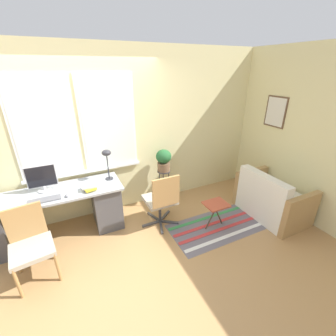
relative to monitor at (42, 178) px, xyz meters
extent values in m
plane|color=tan|center=(0.63, -0.42, -0.95)|extent=(14.00, 14.00, 0.00)
cube|color=beige|center=(0.63, 0.29, 0.40)|extent=(9.00, 0.06, 2.70)
cube|color=white|center=(0.15, 0.25, 0.61)|extent=(0.84, 0.02, 1.48)
cube|color=white|center=(0.15, 0.24, 0.61)|extent=(0.77, 0.01, 1.41)
cube|color=white|center=(1.05, 0.25, 0.61)|extent=(0.84, 0.02, 1.48)
cube|color=white|center=(1.05, 0.24, 0.61)|extent=(0.77, 0.01, 1.41)
cube|color=white|center=(0.60, 0.25, -0.12)|extent=(1.79, 0.11, 0.04)
cube|color=beige|center=(3.84, -0.42, 0.40)|extent=(0.06, 9.00, 2.70)
cube|color=brown|center=(3.80, -0.50, 0.70)|extent=(0.02, 0.41, 0.53)
cube|color=silver|center=(3.80, -0.50, 0.70)|extent=(0.01, 0.36, 0.48)
cube|color=#9EA3A8|center=(0.05, -0.11, -0.21)|extent=(2.00, 0.63, 0.03)
cube|color=#4C4C51|center=(0.81, -0.11, -0.59)|extent=(0.40, 0.55, 0.72)
cylinder|color=silver|center=(0.00, 0.00, -0.19)|extent=(0.18, 0.18, 0.02)
cylinder|color=silver|center=(0.00, 0.00, -0.15)|extent=(0.04, 0.04, 0.07)
cube|color=silver|center=(0.00, 0.00, 0.03)|extent=(0.39, 0.02, 0.32)
cube|color=black|center=(0.00, -0.01, 0.03)|extent=(0.36, 0.01, 0.30)
cube|color=slate|center=(0.00, -0.29, -0.19)|extent=(0.40, 0.13, 0.02)
ellipsoid|color=slate|center=(0.27, -0.31, -0.18)|extent=(0.04, 0.07, 0.04)
cylinder|color=#2D2D33|center=(0.91, -0.02, -0.19)|extent=(0.12, 0.12, 0.01)
cylinder|color=#2D2D33|center=(0.91, -0.02, 0.01)|extent=(0.02, 0.02, 0.40)
ellipsoid|color=#2D2D33|center=(0.91, -0.02, 0.24)|extent=(0.14, 0.14, 0.09)
cube|color=white|center=(0.60, -0.25, -0.19)|extent=(0.18, 0.13, 0.02)
cube|color=yellow|center=(0.58, -0.27, -0.16)|extent=(0.19, 0.19, 0.03)
cube|color=white|center=(0.59, -0.25, -0.14)|extent=(0.23, 0.16, 0.02)
cylinder|color=#B2844C|center=(-0.35, -1.04, -0.73)|extent=(0.04, 0.04, 0.42)
cylinder|color=#B2844C|center=(0.04, -0.98, -0.73)|extent=(0.04, 0.04, 0.42)
cylinder|color=#B2844C|center=(-0.41, -0.64, -0.73)|extent=(0.04, 0.04, 0.42)
cylinder|color=#B2844C|center=(-0.01, -0.58, -0.73)|extent=(0.04, 0.04, 0.42)
cube|color=#B2A893|center=(-0.18, -0.81, -0.52)|extent=(0.52, 0.50, 0.06)
cube|color=#B2844C|center=(-0.22, -0.58, -0.27)|extent=(0.41, 0.09, 0.44)
cube|color=#47474C|center=(1.42, -0.47, -0.93)|extent=(0.32, 0.04, 0.03)
cube|color=#47474C|center=(1.53, -0.62, -0.93)|extent=(0.13, 0.31, 0.03)
cube|color=#47474C|center=(1.71, -0.56, -0.93)|extent=(0.28, 0.21, 0.03)
cube|color=#47474C|center=(1.71, -0.38, -0.93)|extent=(0.27, 0.22, 0.03)
cube|color=#47474C|center=(1.53, -0.32, -0.93)|extent=(0.14, 0.31, 0.03)
cylinder|color=#333338|center=(1.58, -0.47, -0.73)|extent=(0.04, 0.04, 0.38)
cube|color=#B2A893|center=(1.58, -0.47, -0.51)|extent=(0.47, 0.45, 0.06)
cube|color=#B2844C|center=(1.58, -0.71, -0.25)|extent=(0.43, 0.04, 0.46)
cube|color=white|center=(3.40, -1.09, -0.72)|extent=(0.70, 0.94, 0.45)
cube|color=white|center=(3.13, -1.09, -0.32)|extent=(0.16, 0.94, 0.36)
cube|color=#A87F4C|center=(3.40, -1.61, -0.62)|extent=(0.70, 0.09, 0.65)
cube|color=#A87F4C|center=(3.40, -0.58, -0.62)|extent=(0.70, 0.09, 0.65)
cylinder|color=#333338|center=(1.88, 0.03, -0.28)|extent=(0.23, 0.23, 0.02)
cylinder|color=#333338|center=(1.98, 0.03, -0.62)|extent=(0.01, 0.01, 0.66)
cylinder|color=#333338|center=(1.83, 0.12, -0.62)|extent=(0.01, 0.01, 0.66)
cylinder|color=#333338|center=(1.83, -0.05, -0.62)|extent=(0.01, 0.01, 0.66)
cylinder|color=brown|center=(1.88, 0.03, -0.19)|extent=(0.22, 0.22, 0.16)
ellipsoid|color=#235B2D|center=(1.88, 0.03, 0.00)|extent=(0.27, 0.27, 0.24)
cube|color=slate|center=(2.38, -0.98, -0.94)|extent=(1.57, 0.78, 0.01)
cube|color=white|center=(2.38, -1.24, -0.94)|extent=(1.53, 0.06, 0.00)
cube|color=#C63838|center=(2.38, -1.07, -0.94)|extent=(1.53, 0.06, 0.00)
cube|color=#C63838|center=(2.38, -0.90, -0.94)|extent=(1.53, 0.06, 0.00)
cube|color=#388E4C|center=(2.38, -0.72, -0.94)|extent=(1.53, 0.06, 0.00)
cube|color=#B24C33|center=(2.33, -0.95, -0.53)|extent=(0.36, 0.30, 0.02)
cylinder|color=#4C3D2D|center=(2.26, -0.95, -0.74)|extent=(0.22, 0.02, 0.42)
cylinder|color=#4C3D2D|center=(2.39, -0.95, -0.74)|extent=(0.22, 0.02, 0.42)
camera|label=1|loc=(0.39, -3.28, 1.42)|focal=24.00mm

